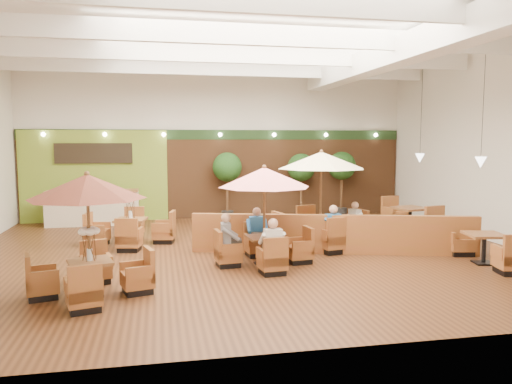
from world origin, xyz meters
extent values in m
plane|color=#381E0F|center=(0.00, 0.00, 0.00)|extent=(14.00, 14.00, 0.00)
cube|color=silver|center=(0.00, 6.00, 2.75)|extent=(14.00, 0.04, 5.50)
cube|color=silver|center=(0.00, -6.00, 2.75)|extent=(14.00, 0.04, 5.50)
cube|color=silver|center=(7.00, 0.00, 2.75)|extent=(0.04, 12.00, 5.50)
cube|color=white|center=(0.00, 0.00, 5.50)|extent=(14.00, 12.00, 0.04)
cube|color=brown|center=(0.00, 5.94, 1.60)|extent=(13.90, 0.10, 3.20)
cube|color=#1E3819|center=(0.00, 5.93, 3.05)|extent=(13.90, 0.12, 0.35)
cube|color=olive|center=(-4.40, 5.88, 1.60)|extent=(5.00, 0.08, 3.20)
cube|color=black|center=(-4.40, 5.80, 2.40)|extent=(2.60, 0.08, 0.70)
cube|color=white|center=(3.50, 0.00, 4.95)|extent=(0.60, 11.00, 0.60)
cube|color=white|center=(0.00, -4.00, 5.15)|extent=(13.60, 0.12, 0.45)
cube|color=white|center=(0.00, -1.30, 5.15)|extent=(13.60, 0.12, 0.45)
cube|color=white|center=(0.00, 1.30, 5.15)|extent=(13.60, 0.12, 0.45)
cube|color=white|center=(0.00, 4.00, 5.15)|extent=(13.60, 0.12, 0.45)
cylinder|color=black|center=(5.80, -1.00, 3.90)|extent=(0.01, 0.01, 3.20)
cone|color=white|center=(5.80, -1.00, 2.30)|extent=(0.28, 0.28, 0.28)
cylinder|color=black|center=(5.80, 2.00, 3.90)|extent=(0.01, 0.01, 3.20)
cone|color=white|center=(5.80, 2.00, 2.30)|extent=(0.28, 0.28, 0.28)
sphere|color=#FFEAC6|center=(-6.00, 5.70, 3.05)|extent=(0.14, 0.14, 0.14)
sphere|color=#FFEAC6|center=(-4.00, 5.70, 3.05)|extent=(0.14, 0.14, 0.14)
sphere|color=#FFEAC6|center=(-2.00, 5.70, 3.05)|extent=(0.14, 0.14, 0.14)
sphere|color=#FFEAC6|center=(0.00, 5.70, 3.05)|extent=(0.14, 0.14, 0.14)
sphere|color=#FFEAC6|center=(2.00, 5.70, 3.05)|extent=(0.14, 0.14, 0.14)
sphere|color=#FFEAC6|center=(4.00, 5.70, 3.05)|extent=(0.14, 0.14, 0.14)
sphere|color=#FFEAC6|center=(6.00, 5.70, 3.05)|extent=(0.14, 0.14, 0.14)
cube|color=beige|center=(-4.40, 5.10, 0.55)|extent=(3.00, 0.70, 1.10)
cube|color=brown|center=(-4.40, 5.10, 1.15)|extent=(3.00, 0.75, 0.06)
cube|color=brown|center=(2.09, -0.51, 0.50)|extent=(6.97, 2.04, 0.99)
cube|color=brown|center=(-3.48, -2.90, 0.64)|extent=(0.93, 0.93, 0.05)
cylinder|color=black|center=(-3.48, -2.90, 0.33)|extent=(0.09, 0.09, 0.58)
cube|color=black|center=(-3.48, -2.90, 0.02)|extent=(0.49, 0.49, 0.04)
cube|color=brown|center=(-3.48, -3.74, 0.26)|extent=(0.68, 0.68, 0.28)
cube|color=brown|center=(-3.54, -3.96, 0.53)|extent=(0.55, 0.23, 0.62)
cube|color=brown|center=(-3.72, -3.81, 0.44)|extent=(0.20, 0.49, 0.25)
cube|color=brown|center=(-3.23, -3.67, 0.44)|extent=(0.20, 0.49, 0.25)
cube|color=black|center=(-3.48, -3.74, 0.06)|extent=(0.60, 0.60, 0.12)
cube|color=brown|center=(-3.48, -2.06, 0.26)|extent=(0.68, 0.68, 0.28)
cube|color=brown|center=(-3.41, -1.84, 0.53)|extent=(0.55, 0.23, 0.62)
cube|color=brown|center=(-3.23, -1.99, 0.44)|extent=(0.20, 0.49, 0.25)
cube|color=brown|center=(-3.72, -2.13, 0.44)|extent=(0.20, 0.49, 0.25)
cube|color=black|center=(-3.48, -2.06, 0.06)|extent=(0.60, 0.60, 0.12)
cube|color=brown|center=(-4.31, -2.90, 0.26)|extent=(0.68, 0.68, 0.28)
cube|color=brown|center=(-4.09, -2.97, 0.53)|extent=(0.23, 0.55, 0.62)
cube|color=brown|center=(-4.38, -2.66, 0.44)|extent=(0.49, 0.20, 0.25)
cube|color=brown|center=(-4.24, -3.15, 0.44)|extent=(0.49, 0.20, 0.25)
cube|color=black|center=(-4.31, -2.90, 0.06)|extent=(0.60, 0.60, 0.12)
cube|color=brown|center=(-2.64, -2.90, 0.26)|extent=(0.68, 0.68, 0.28)
cube|color=brown|center=(-2.86, -2.84, 0.53)|extent=(0.23, 0.55, 0.62)
cube|color=brown|center=(-2.57, -3.15, 0.44)|extent=(0.49, 0.20, 0.25)
cube|color=brown|center=(-2.71, -2.66, 0.44)|extent=(0.49, 0.20, 0.25)
cube|color=black|center=(-2.64, -2.90, 0.06)|extent=(0.60, 0.60, 0.12)
cylinder|color=brown|center=(-3.48, -2.90, 1.10)|extent=(0.06, 0.06, 2.21)
cone|color=#532418|center=(-3.48, -2.90, 2.03)|extent=(2.12, 2.12, 0.45)
sphere|color=brown|center=(-3.48, -2.90, 2.26)|extent=(0.10, 0.10, 0.10)
cylinder|color=silver|center=(-3.48, -2.90, 0.77)|extent=(0.10, 0.10, 0.22)
cube|color=brown|center=(0.15, -1.26, 0.63)|extent=(0.82, 0.82, 0.05)
cylinder|color=black|center=(0.15, -1.26, 0.33)|extent=(0.09, 0.09, 0.58)
cube|color=black|center=(0.15, -1.26, 0.02)|extent=(0.43, 0.43, 0.04)
cube|color=brown|center=(0.15, -2.10, 0.26)|extent=(0.60, 0.60, 0.28)
cube|color=brown|center=(0.12, -2.32, 0.53)|extent=(0.55, 0.14, 0.62)
cube|color=brown|center=(-0.11, -2.12, 0.44)|extent=(0.12, 0.49, 0.25)
cube|color=brown|center=(0.40, -2.07, 0.44)|extent=(0.12, 0.49, 0.25)
cube|color=black|center=(0.15, -2.10, 0.06)|extent=(0.53, 0.53, 0.12)
cube|color=brown|center=(0.15, -0.42, 0.26)|extent=(0.60, 0.60, 0.28)
cube|color=brown|center=(0.17, -0.19, 0.53)|extent=(0.55, 0.14, 0.62)
cube|color=brown|center=(0.40, -0.40, 0.44)|extent=(0.12, 0.49, 0.25)
cube|color=brown|center=(-0.11, -0.45, 0.44)|extent=(0.12, 0.49, 0.25)
cube|color=black|center=(0.15, -0.42, 0.06)|extent=(0.53, 0.53, 0.12)
cube|color=brown|center=(-0.69, -1.26, 0.26)|extent=(0.60, 0.60, 0.28)
cube|color=brown|center=(-0.46, -1.28, 0.53)|extent=(0.14, 0.55, 0.62)
cube|color=brown|center=(-0.72, -1.01, 0.44)|extent=(0.49, 0.12, 0.25)
cube|color=brown|center=(-0.67, -1.51, 0.44)|extent=(0.49, 0.12, 0.25)
cube|color=black|center=(-0.69, -1.26, 0.06)|extent=(0.53, 0.53, 0.12)
cube|color=brown|center=(0.98, -1.26, 0.26)|extent=(0.60, 0.60, 0.28)
cube|color=brown|center=(0.76, -1.24, 0.53)|extent=(0.14, 0.55, 0.62)
cube|color=brown|center=(1.01, -1.51, 0.44)|extent=(0.49, 0.12, 0.25)
cube|color=brown|center=(0.96, -1.01, 0.44)|extent=(0.49, 0.12, 0.25)
cube|color=black|center=(0.98, -1.26, 0.06)|extent=(0.53, 0.53, 0.12)
cylinder|color=brown|center=(0.15, -1.26, 1.10)|extent=(0.06, 0.06, 2.20)
cone|color=#F27575|center=(0.15, -1.26, 2.02)|extent=(2.12, 2.12, 0.45)
sphere|color=brown|center=(0.15, -1.26, 2.25)|extent=(0.10, 0.10, 0.10)
cube|color=brown|center=(2.09, 0.52, 0.72)|extent=(1.02, 1.02, 0.06)
cylinder|color=black|center=(2.09, 0.52, 0.37)|extent=(0.10, 0.10, 0.66)
cube|color=black|center=(2.09, 0.52, 0.02)|extent=(0.54, 0.54, 0.04)
cube|color=brown|center=(2.09, -0.43, 0.30)|extent=(0.74, 0.74, 0.32)
cube|color=brown|center=(2.04, -0.68, 0.60)|extent=(0.63, 0.23, 0.70)
cube|color=brown|center=(1.81, -0.49, 0.50)|extent=(0.20, 0.55, 0.28)
cube|color=brown|center=(2.38, -0.36, 0.50)|extent=(0.20, 0.55, 0.28)
cube|color=black|center=(2.09, -0.43, 0.07)|extent=(0.66, 0.66, 0.14)
cube|color=brown|center=(2.09, 1.47, 0.30)|extent=(0.74, 0.74, 0.32)
cube|color=brown|center=(2.15, 1.73, 0.60)|extent=(0.63, 0.23, 0.70)
cube|color=brown|center=(2.38, 1.54, 0.50)|extent=(0.20, 0.55, 0.28)
cube|color=brown|center=(1.81, 1.41, 0.50)|extent=(0.20, 0.55, 0.28)
cube|color=black|center=(2.09, 1.47, 0.07)|extent=(0.66, 0.66, 0.14)
cube|color=brown|center=(1.14, 0.52, 0.30)|extent=(0.74, 0.74, 0.32)
cube|color=brown|center=(1.40, 0.47, 0.60)|extent=(0.23, 0.63, 0.70)
cube|color=brown|center=(1.08, 0.81, 0.50)|extent=(0.55, 0.20, 0.28)
cube|color=brown|center=(1.20, 0.24, 0.50)|extent=(0.55, 0.20, 0.28)
cube|color=black|center=(1.14, 0.52, 0.07)|extent=(0.66, 0.66, 0.14)
cube|color=brown|center=(3.04, 0.52, 0.30)|extent=(0.74, 0.74, 0.32)
cube|color=brown|center=(2.79, 0.58, 0.60)|extent=(0.23, 0.63, 0.70)
cube|color=brown|center=(3.11, 0.24, 0.50)|extent=(0.55, 0.20, 0.28)
cube|color=brown|center=(2.98, 0.81, 0.50)|extent=(0.55, 0.20, 0.28)
cube|color=black|center=(3.04, 0.52, 0.07)|extent=(0.66, 0.66, 0.14)
cylinder|color=brown|center=(2.09, 0.52, 1.25)|extent=(0.06, 0.06, 2.50)
cone|color=beige|center=(2.09, 0.52, 2.32)|extent=(2.40, 2.40, 0.45)
sphere|color=brown|center=(2.09, 0.52, 2.55)|extent=(0.10, 0.10, 0.10)
cube|color=brown|center=(-2.98, 1.67, 0.68)|extent=(0.94, 0.94, 0.06)
cylinder|color=black|center=(-2.98, 1.67, 0.35)|extent=(0.09, 0.09, 0.62)
cube|color=black|center=(-2.98, 1.67, 0.02)|extent=(0.50, 0.50, 0.04)
cube|color=brown|center=(-2.98, 0.78, 0.28)|extent=(0.69, 0.69, 0.30)
cube|color=brown|center=(-2.94, 0.54, 0.56)|extent=(0.59, 0.21, 0.66)
cube|color=brown|center=(-3.25, 0.83, 0.47)|extent=(0.18, 0.52, 0.26)
cube|color=brown|center=(-2.72, 0.72, 0.47)|extent=(0.18, 0.52, 0.26)
cube|color=black|center=(-2.98, 0.78, 0.07)|extent=(0.61, 0.61, 0.13)
cube|color=brown|center=(-2.98, 2.56, 0.28)|extent=(0.69, 0.69, 0.30)
cube|color=brown|center=(-3.03, 2.80, 0.56)|extent=(0.59, 0.21, 0.66)
cube|color=brown|center=(-2.72, 2.51, 0.47)|extent=(0.18, 0.52, 0.26)
cube|color=brown|center=(-3.25, 2.62, 0.47)|extent=(0.18, 0.52, 0.26)
cube|color=black|center=(-2.98, 2.56, 0.07)|extent=(0.61, 0.61, 0.13)
cube|color=brown|center=(-3.88, 1.67, 0.28)|extent=(0.69, 0.69, 0.30)
cube|color=brown|center=(-3.64, 1.72, 0.56)|extent=(0.21, 0.59, 0.66)
cube|color=brown|center=(-3.82, 1.94, 0.47)|extent=(0.52, 0.18, 0.26)
cube|color=brown|center=(-3.93, 1.40, 0.47)|extent=(0.52, 0.18, 0.26)
cube|color=black|center=(-3.88, 1.67, 0.07)|extent=(0.61, 0.61, 0.13)
cube|color=brown|center=(-2.09, 1.67, 0.28)|extent=(0.69, 0.69, 0.30)
cube|color=brown|center=(-2.33, 1.62, 0.56)|extent=(0.21, 0.59, 0.66)
cube|color=brown|center=(-2.14, 1.40, 0.47)|extent=(0.52, 0.18, 0.26)
cube|color=brown|center=(-2.04, 1.94, 0.47)|extent=(0.52, 0.18, 0.26)
cube|color=black|center=(-2.09, 1.67, 0.07)|extent=(0.61, 0.61, 0.13)
cylinder|color=silver|center=(-2.98, 1.67, 0.82)|extent=(0.10, 0.10, 0.22)
cube|color=brown|center=(5.17, -2.17, 0.68)|extent=(0.95, 0.95, 0.06)
cylinder|color=black|center=(5.17, -2.17, 0.35)|extent=(0.10, 0.10, 0.63)
cube|color=black|center=(5.17, -2.17, 0.02)|extent=(0.50, 0.50, 0.04)
cube|color=brown|center=(5.17, -3.07, 0.29)|extent=(0.69, 0.69, 0.30)
cube|color=brown|center=(4.89, -3.02, 0.48)|extent=(0.17, 0.53, 0.27)
cube|color=black|center=(5.17, -3.07, 0.07)|extent=(0.61, 0.61, 0.13)
cube|color=brown|center=(5.17, -1.26, 0.29)|extent=(0.69, 0.69, 0.30)
cube|color=brown|center=(5.12, -1.02, 0.57)|extent=(0.60, 0.21, 0.67)
cube|color=brown|center=(5.44, -1.32, 0.48)|extent=(0.17, 0.53, 0.27)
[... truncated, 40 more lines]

